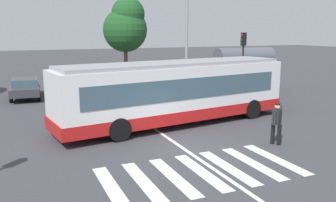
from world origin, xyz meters
TOP-DOWN VIEW (x-y plane):
  - ground_plane at (0.00, 0.00)m, footprint 160.00×160.00m
  - city_transit_bus at (1.10, 3.93)m, footprint 12.28×4.30m
  - pedestrian_crossing_street at (3.44, -0.65)m, footprint 0.51×0.43m
  - parked_car_charcoal at (-5.43, 14.25)m, footprint 2.09×4.60m
  - parked_car_teal at (-2.60, 14.14)m, footprint 2.05×4.59m
  - parked_car_champagne at (-0.16, 14.05)m, footprint 2.00×4.57m
  - parked_car_red at (2.65, 14.53)m, footprint 1.88×4.50m
  - traffic_light_far_corner at (8.83, 9.49)m, footprint 0.33×0.32m
  - bus_stop_shelter at (10.32, 11.41)m, footprint 4.79×1.54m
  - twin_arm_street_lamp at (5.45, 11.59)m, footprint 3.85×0.32m
  - background_tree_right at (3.84, 21.07)m, footprint 4.11×4.11m
  - crosswalk_painted_stripes at (-0.70, -2.02)m, footprint 6.46×3.31m
  - lane_center_line at (-0.22, 2.00)m, footprint 0.16×24.00m

SIDE VIEW (x-z plane):
  - ground_plane at x=0.00m, z-range 0.00..0.00m
  - lane_center_line at x=-0.22m, z-range 0.00..0.01m
  - crosswalk_painted_stripes at x=-0.70m, z-range 0.00..0.01m
  - parked_car_charcoal at x=-5.43m, z-range 0.09..1.44m
  - parked_car_teal at x=-2.60m, z-range 0.09..1.44m
  - parked_car_champagne at x=-0.16m, z-range 0.09..1.44m
  - parked_car_red at x=2.65m, z-range 0.09..1.44m
  - pedestrian_crossing_street at x=3.44m, z-range 0.11..1.83m
  - city_transit_bus at x=1.10m, z-range 0.06..3.12m
  - bus_stop_shelter at x=10.32m, z-range 0.79..4.04m
  - traffic_light_far_corner at x=8.83m, z-range 0.77..5.17m
  - background_tree_right at x=3.84m, z-range 1.22..8.80m
  - twin_arm_street_lamp at x=5.45m, z-range 0.99..10.02m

